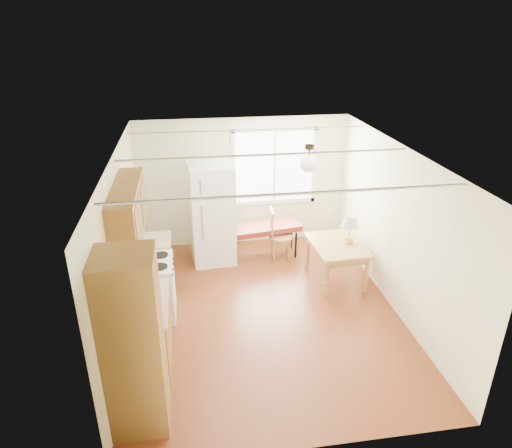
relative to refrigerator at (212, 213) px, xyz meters
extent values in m
cube|color=#532211|center=(0.66, -1.82, -0.93)|extent=(4.60, 5.60, 0.12)
cube|color=white|center=(0.66, -1.82, 1.57)|extent=(4.60, 5.60, 0.12)
cube|color=#FDFCCA|center=(0.66, 0.68, 0.32)|extent=(4.60, 0.10, 2.50)
cube|color=#FDFCCA|center=(0.66, -4.32, 0.32)|extent=(4.60, 0.10, 2.50)
cube|color=#FDFCCA|center=(-1.34, -1.82, 0.32)|extent=(0.10, 5.60, 2.50)
cube|color=#FDFCCA|center=(2.66, -1.82, 0.32)|extent=(0.10, 5.60, 2.50)
cube|color=brown|center=(-1.04, -3.67, 0.12)|extent=(0.60, 0.60, 2.10)
cube|color=brown|center=(-1.04, -2.67, -0.50)|extent=(0.60, 1.10, 0.86)
cube|color=tan|center=(-1.03, -2.67, -0.05)|extent=(0.62, 1.14, 0.04)
cube|color=white|center=(-1.02, -1.62, -0.48)|extent=(0.65, 0.76, 0.90)
cube|color=brown|center=(-1.04, -0.87, -0.50)|extent=(0.60, 0.60, 0.86)
cube|color=brown|center=(-1.18, -1.97, 0.92)|extent=(0.33, 1.60, 0.70)
cube|color=white|center=(1.26, 0.66, 0.62)|extent=(1.50, 0.02, 1.35)
cylinder|color=black|center=(1.36, -1.42, 1.53)|extent=(0.14, 0.14, 0.06)
cylinder|color=black|center=(1.36, -1.42, 1.43)|extent=(0.03, 0.03, 0.16)
sphere|color=white|center=(1.36, -1.42, 1.29)|extent=(0.26, 0.26, 0.26)
cube|color=white|center=(0.00, 0.00, 0.00)|extent=(0.82, 0.82, 1.85)
cube|color=gray|center=(0.00, -0.38, 0.43)|extent=(0.76, 0.02, 0.02)
cube|color=gray|center=(-0.19, -0.40, 0.18)|extent=(0.03, 0.03, 1.11)
cube|color=maroon|center=(0.98, 0.01, -0.36)|extent=(1.39, 0.70, 0.10)
cylinder|color=black|center=(0.42, -0.18, -0.67)|extent=(0.04, 0.04, 0.51)
cylinder|color=black|center=(1.53, -0.18, -0.67)|extent=(0.04, 0.04, 0.51)
cylinder|color=black|center=(0.42, 0.20, -0.67)|extent=(0.04, 0.04, 0.51)
cylinder|color=black|center=(1.53, 0.20, -0.67)|extent=(0.04, 0.04, 0.51)
cube|color=#A0733D|center=(2.02, -1.06, -0.27)|extent=(0.90, 1.15, 0.06)
cube|color=#A0733D|center=(2.02, -1.06, -0.35)|extent=(0.79, 1.05, 0.10)
cylinder|color=#A0733D|center=(1.71, -1.56, -0.61)|extent=(0.07, 0.07, 0.63)
cylinder|color=#A0733D|center=(2.39, -1.52, -0.61)|extent=(0.07, 0.07, 0.63)
cylinder|color=#A0733D|center=(1.64, -0.60, -0.61)|extent=(0.07, 0.07, 0.63)
cylinder|color=#A0733D|center=(2.33, -0.56, -0.61)|extent=(0.07, 0.07, 0.63)
cylinder|color=#A0733D|center=(1.25, -0.15, -0.49)|extent=(0.43, 0.43, 0.05)
cylinder|color=#A0733D|center=(1.09, -0.29, -0.71)|extent=(0.04, 0.04, 0.44)
cylinder|color=#A0733D|center=(1.39, -0.30, -0.71)|extent=(0.04, 0.04, 0.44)
cylinder|color=#A0733D|center=(1.11, 0.00, -0.71)|extent=(0.04, 0.04, 0.44)
cylinder|color=#A0733D|center=(1.40, -0.01, -0.71)|extent=(0.04, 0.04, 0.44)
cylinder|color=gold|center=(2.21, -1.08, -0.18)|extent=(0.14, 0.14, 0.12)
cylinder|color=gold|center=(2.21, -1.08, -0.02)|extent=(0.02, 0.02, 0.20)
cone|color=silver|center=(2.21, -1.08, 0.17)|extent=(0.29, 0.29, 0.20)
cube|color=black|center=(-1.06, -3.00, 0.02)|extent=(0.20, 0.24, 0.08)
cube|color=black|center=(-1.06, -3.09, 0.20)|extent=(0.19, 0.08, 0.28)
cylinder|color=black|center=(-1.06, -2.95, 0.12)|extent=(0.14, 0.14, 0.12)
cylinder|color=red|center=(-1.16, -2.81, 0.06)|extent=(0.11, 0.11, 0.16)
sphere|color=red|center=(-1.16, -2.81, 0.17)|extent=(0.06, 0.06, 0.06)
camera|label=1|loc=(-0.36, -7.61, 3.19)|focal=32.00mm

